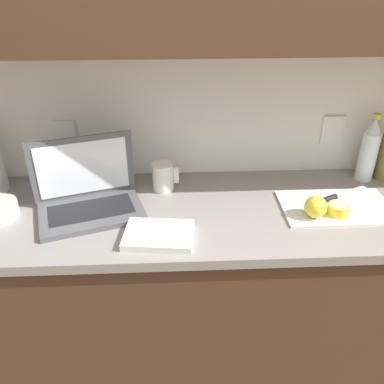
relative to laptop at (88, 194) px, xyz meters
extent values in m
plane|color=brown|center=(0.74, -0.03, -0.95)|extent=(12.00, 12.00, 0.00)
cube|color=white|center=(0.74, 0.30, 0.35)|extent=(5.20, 0.06, 2.60)
cube|color=white|center=(-0.12, 0.26, 0.12)|extent=(0.09, 0.01, 0.12)
cube|color=white|center=(0.95, 0.26, 0.12)|extent=(0.09, 0.01, 0.12)
cube|color=#472D1E|center=(0.74, -0.03, -0.52)|extent=(2.52, 0.55, 0.85)
cube|color=gray|center=(0.74, -0.03, -0.08)|extent=(2.59, 0.58, 0.03)
cube|color=#515156|center=(0.01, -0.04, -0.05)|extent=(0.41, 0.33, 0.02)
cube|color=black|center=(0.01, -0.04, -0.04)|extent=(0.32, 0.22, 0.00)
cube|color=#515156|center=(-0.02, 0.07, 0.07)|extent=(0.35, 0.12, 0.24)
cube|color=white|center=(-0.02, 0.06, 0.07)|extent=(0.31, 0.10, 0.20)
cube|color=silver|center=(0.89, -0.04, -0.06)|extent=(0.40, 0.24, 0.01)
cube|color=silver|center=(0.98, 0.05, -0.05)|extent=(0.17, 0.11, 0.00)
cylinder|color=black|center=(0.86, -0.02, -0.04)|extent=(0.11, 0.07, 0.02)
cylinder|color=yellow|center=(0.88, -0.09, -0.03)|extent=(0.07, 0.07, 0.04)
cylinder|color=#F4EAA3|center=(0.88, -0.09, -0.01)|extent=(0.07, 0.07, 0.00)
sphere|color=yellow|center=(0.79, -0.10, -0.01)|extent=(0.08, 0.08, 0.08)
cylinder|color=silver|center=(1.08, 0.18, 0.04)|extent=(0.07, 0.07, 0.20)
cone|color=silver|center=(1.08, 0.18, 0.17)|extent=(0.06, 0.06, 0.06)
cylinder|color=gold|center=(1.08, 0.18, 0.21)|extent=(0.03, 0.03, 0.02)
cylinder|color=silver|center=(0.26, 0.13, 0.00)|extent=(0.08, 0.08, 0.11)
cube|color=silver|center=(0.32, 0.13, 0.00)|extent=(0.02, 0.01, 0.06)
cube|color=silver|center=(0.25, -0.20, -0.05)|extent=(0.24, 0.18, 0.02)
camera|label=1|loc=(0.31, -1.26, 0.73)|focal=38.00mm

